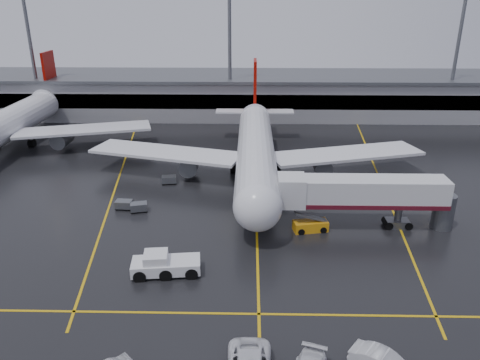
{
  "coord_description": "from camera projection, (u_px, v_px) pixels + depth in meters",
  "views": [
    {
      "loc": [
        -0.89,
        -53.83,
        24.75
      ],
      "look_at": [
        -2.0,
        -2.0,
        4.0
      ],
      "focal_mm": 34.89,
      "sensor_mm": 36.0,
      "label": 1
    }
  ],
  "objects": [
    {
      "name": "ground",
      "position": [
        256.0,
        203.0,
        59.14
      ],
      "size": [
        220.0,
        220.0,
        0.0
      ],
      "primitive_type": "plane",
      "color": "black",
      "rests_on": "ground"
    },
    {
      "name": "apron_line_centre",
      "position": [
        256.0,
        203.0,
        59.14
      ],
      "size": [
        0.25,
        90.0,
        0.02
      ],
      "primitive_type": "cube",
      "color": "gold",
      "rests_on": "ground"
    },
    {
      "name": "apron_line_stop",
      "position": [
        259.0,
        314.0,
        38.72
      ],
      "size": [
        60.0,
        0.25,
        0.02
      ],
      "primitive_type": "cube",
      "color": "gold",
      "rests_on": "ground"
    },
    {
      "name": "apron_line_left",
      "position": [
        120.0,
        174.0,
        68.82
      ],
      "size": [
        9.99,
        69.35,
        0.02
      ],
      "primitive_type": "cube",
      "rotation": [
        0.0,
        0.0,
        0.14
      ],
      "color": "gold",
      "rests_on": "ground"
    },
    {
      "name": "apron_line_right",
      "position": [
        378.0,
        176.0,
        68.06
      ],
      "size": [
        7.57,
        69.64,
        0.02
      ],
      "primitive_type": "cube",
      "rotation": [
        0.0,
        0.0,
        -0.1
      ],
      "color": "gold",
      "rests_on": "ground"
    },
    {
      "name": "terminal",
      "position": [
        254.0,
        94.0,
        102.02
      ],
      "size": [
        122.0,
        19.0,
        8.6
      ],
      "color": "gray",
      "rests_on": "ground"
    },
    {
      "name": "light_mast_left",
      "position": [
        31.0,
        49.0,
        93.64
      ],
      "size": [
        3.0,
        1.2,
        25.45
      ],
      "color": "#595B60",
      "rests_on": "ground"
    },
    {
      "name": "light_mast_mid",
      "position": [
        230.0,
        49.0,
        92.84
      ],
      "size": [
        3.0,
        1.2,
        25.45
      ],
      "color": "#595B60",
      "rests_on": "ground"
    },
    {
      "name": "light_mast_right",
      "position": [
        457.0,
        50.0,
        91.95
      ],
      "size": [
        3.0,
        1.2,
        25.45
      ],
      "color": "#595B60",
      "rests_on": "ground"
    },
    {
      "name": "main_airliner",
      "position": [
        256.0,
        148.0,
        66.58
      ],
      "size": [
        48.8,
        45.6,
        14.1
      ],
      "color": "silver",
      "rests_on": "ground"
    },
    {
      "name": "second_airliner",
      "position": [
        6.0,
        125.0,
        78.55
      ],
      "size": [
        48.8,
        45.6,
        14.1
      ],
      "color": "silver",
      "rests_on": "ground"
    },
    {
      "name": "jet_bridge",
      "position": [
        364.0,
        195.0,
        51.87
      ],
      "size": [
        19.9,
        3.4,
        6.05
      ],
      "color": "silver",
      "rests_on": "ground"
    },
    {
      "name": "pushback_tractor",
      "position": [
        164.0,
        265.0,
        44.05
      ],
      "size": [
        6.67,
        3.4,
        2.3
      ],
      "color": "silver",
      "rests_on": "ground"
    },
    {
      "name": "belt_loader",
      "position": [
        310.0,
        226.0,
        52.18
      ],
      "size": [
        4.04,
        2.39,
        2.41
      ],
      "color": "orange",
      "rests_on": "ground"
    },
    {
      "name": "baggage_cart_a",
      "position": [
        139.0,
        207.0,
        56.76
      ],
      "size": [
        2.26,
        1.75,
        1.12
      ],
      "color": "#595B60",
      "rests_on": "ground"
    },
    {
      "name": "baggage_cart_b",
      "position": [
        124.0,
        204.0,
        57.45
      ],
      "size": [
        2.09,
        1.44,
        1.12
      ],
      "color": "#595B60",
      "rests_on": "ground"
    },
    {
      "name": "baggage_cart_c",
      "position": [
        169.0,
        179.0,
        65.13
      ],
      "size": [
        2.19,
        1.61,
        1.12
      ],
      "color": "#595B60",
      "rests_on": "ground"
    }
  ]
}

